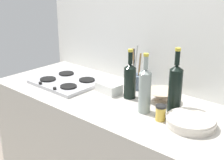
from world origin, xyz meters
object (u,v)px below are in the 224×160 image
Objects in this scene: plate_stack at (191,122)px; wine_bottle_mid_right at (175,87)px; mixing_bowl at (162,95)px; stovetop_hob at (67,81)px; wine_bottle_leftmost at (130,80)px; wine_bottle_mid_left at (145,90)px; utensil_crock at (136,80)px; condiment_jar_front at (161,113)px; butter_dish at (109,88)px.

plate_stack is 0.23m from wine_bottle_mid_right.
stovetop_hob is at bearing -166.08° from mixing_bowl.
stovetop_hob is at bearing -170.32° from wine_bottle_leftmost.
wine_bottle_mid_left is 0.18m from wine_bottle_mid_right.
wine_bottle_mid_left is 0.39m from utensil_crock.
stovetop_hob is at bearing 177.78° from wine_bottle_mid_left.
condiment_jar_front is (0.14, -0.23, 0.01)m from mixing_bowl.
utensil_crock reaches higher than stovetop_hob.
utensil_crock is (0.09, 0.18, 0.03)m from butter_dish.
wine_bottle_leftmost is 1.92× the size of butter_dish.
butter_dish is 0.21m from utensil_crock.
mixing_bowl is (-0.30, 0.18, 0.01)m from plate_stack.
mixing_bowl is (-0.14, 0.08, -0.11)m from wine_bottle_mid_right.
utensil_crock is 3.45× the size of condiment_jar_front.
wine_bottle_mid_right is at bearing -21.19° from utensil_crock.
wine_bottle_leftmost is 0.85× the size of wine_bottle_mid_right.
plate_stack is at bearing 16.70° from condiment_jar_front.
condiment_jar_front reaches higher than plate_stack.
butter_dish is (-0.16, -0.02, -0.09)m from wine_bottle_leftmost.
wine_bottle_mid_right reaches higher than wine_bottle_leftmost.
plate_stack is 0.31m from wine_bottle_mid_left.
plate_stack reaches higher than stovetop_hob.
condiment_jar_front reaches higher than butter_dish.
condiment_jar_front is at bearing -37.26° from utensil_crock.
wine_bottle_mid_left is at bearing -87.41° from mixing_bowl.
wine_bottle_leftmost is 0.37m from condiment_jar_front.
wine_bottle_mid_right is at bearing 6.37° from stovetop_hob.
butter_dish reaches higher than stovetop_hob.
wine_bottle_mid_left is at bearing -45.67° from utensil_crock.
mixing_bowl is 0.27m from utensil_crock.
utensil_crock reaches higher than plate_stack.
mixing_bowl is at bearing 24.63° from wine_bottle_leftmost.
condiment_jar_front is (0.40, -0.30, -0.02)m from utensil_crock.
stovetop_hob is 2.26× the size of mixing_bowl.
wine_bottle_leftmost is 1.05× the size of utensil_crock.
wine_bottle_leftmost reaches higher than stovetop_hob.
butter_dish is (-0.36, 0.09, -0.11)m from wine_bottle_mid_left.
stovetop_hob is 2.70× the size of butter_dish.
utensil_crock is at bearing 29.08° from stovetop_hob.
plate_stack is at bearing -32.13° from wine_bottle_mid_right.
stovetop_hob is at bearing -150.92° from utensil_crock.
butter_dish is 1.89× the size of condiment_jar_front.
butter_dish reaches higher than plate_stack.
mixing_bowl is 0.37m from butter_dish.
wine_bottle_mid_left is 3.95× the size of condiment_jar_front.
utensil_crock is (-0.07, 0.16, -0.06)m from wine_bottle_leftmost.
mixing_bowl reaches higher than stovetop_hob.
mixing_bowl is 0.27m from condiment_jar_front.
utensil_crock is at bearing 155.39° from plate_stack.
utensil_crock is (0.44, 0.25, 0.05)m from stovetop_hob.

